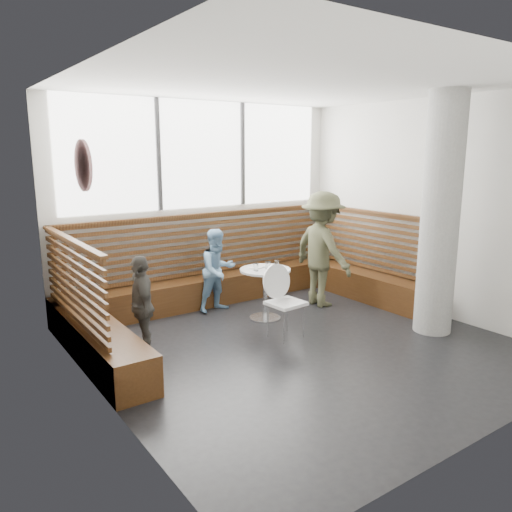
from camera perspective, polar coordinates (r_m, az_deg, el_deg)
room at (r=6.07m, az=5.40°, el=3.95°), size 5.00×5.00×3.20m
booth at (r=7.72m, az=-3.29°, el=-3.32°), size 5.00×2.50×1.44m
concrete_column at (r=7.03m, az=20.31°, el=4.36°), size 0.50×0.50×3.20m
wall_art at (r=5.18m, az=-19.16°, el=9.74°), size 0.03×0.50×0.50m
cafe_table at (r=7.29m, az=1.06°, el=-3.13°), size 0.74×0.74×0.76m
cafe_chair at (r=6.63m, az=3.05°, el=-4.48°), size 0.46×0.45×0.96m
adult_man at (r=7.95m, az=7.59°, el=0.77°), size 0.70×1.19×1.82m
child_back at (r=7.66m, az=-4.39°, el=-1.64°), size 0.67×0.55×1.28m
child_left at (r=6.17m, az=-12.93°, el=-5.55°), size 0.47×0.77×1.23m
plate_near at (r=7.29m, az=-0.06°, el=-1.32°), size 0.20×0.20×0.01m
plate_far at (r=7.41m, az=0.69°, el=-1.09°), size 0.22×0.22×0.02m
glass_left at (r=7.11m, az=-0.01°, el=-1.26°), size 0.07×0.07×0.11m
glass_mid at (r=7.22m, az=1.37°, el=-1.06°), size 0.07×0.07×0.11m
glass_right at (r=7.35m, az=2.39°, el=-0.86°), size 0.07×0.07×0.11m
menu_card at (r=7.12m, az=2.13°, el=-1.68°), size 0.21×0.16×0.00m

